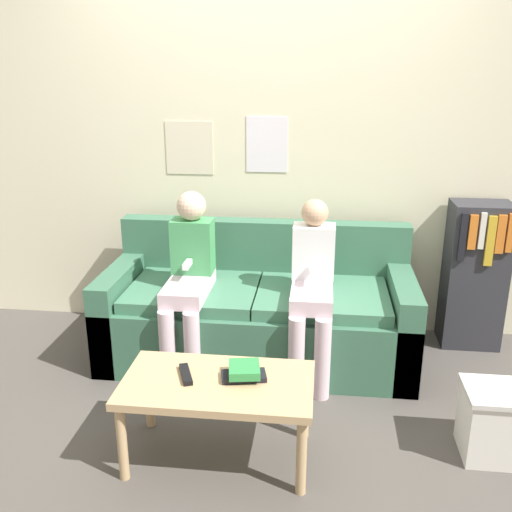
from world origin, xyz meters
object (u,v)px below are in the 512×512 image
at_px(person_left, 189,274).
at_px(person_right, 312,283).
at_px(coffee_table, 218,391).
at_px(bookshelf, 474,275).
at_px(storage_box, 511,423).
at_px(couch, 259,313).
at_px(tv_remote, 186,374).

height_order(person_left, person_right, person_left).
bearing_deg(coffee_table, person_right, 64.41).
xyz_separation_m(bookshelf, storage_box, (-0.08, -1.17, -0.30)).
bearing_deg(coffee_table, bookshelf, 43.41).
xyz_separation_m(couch, bookshelf, (1.34, 0.31, 0.20)).
bearing_deg(person_right, bookshelf, 26.64).
bearing_deg(bookshelf, tv_remote, -139.88).
relative_size(couch, storage_box, 4.19).
bearing_deg(person_left, couch, 26.47).
height_order(couch, bookshelf, bookshelf).
height_order(couch, coffee_table, couch).
height_order(person_left, storage_box, person_left).
distance_m(coffee_table, tv_remote, 0.16).
distance_m(coffee_table, bookshelf, 1.95).
distance_m(person_right, storage_box, 1.21).
bearing_deg(bookshelf, person_left, -163.78).
distance_m(person_left, storage_box, 1.83).
xyz_separation_m(coffee_table, storage_box, (1.33, 0.16, -0.18)).
distance_m(couch, person_right, 0.48).
xyz_separation_m(person_left, tv_remote, (0.17, -0.81, -0.18)).
relative_size(couch, tv_remote, 10.73).
height_order(coffee_table, person_left, person_left).
relative_size(tv_remote, bookshelf, 0.18).
bearing_deg(person_right, coffee_table, -115.59).
distance_m(coffee_table, storage_box, 1.35).
relative_size(coffee_table, storage_box, 1.93).
distance_m(tv_remote, bookshelf, 2.04).
relative_size(coffee_table, tv_remote, 4.94).
bearing_deg(coffee_table, storage_box, 7.06).
xyz_separation_m(coffee_table, person_left, (-0.32, 0.83, 0.24)).
xyz_separation_m(person_left, person_right, (0.71, -0.01, -0.02)).
xyz_separation_m(person_right, tv_remote, (-0.54, -0.80, -0.16)).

